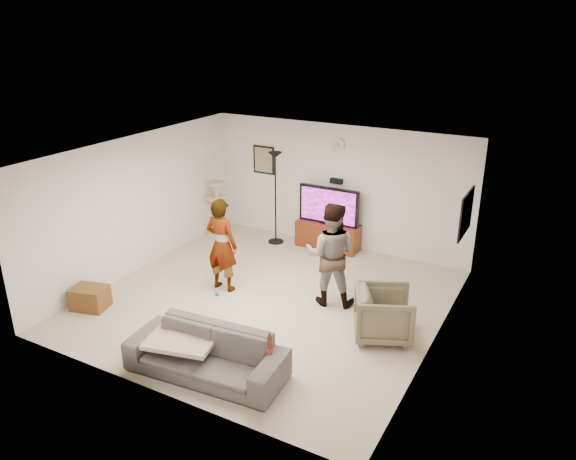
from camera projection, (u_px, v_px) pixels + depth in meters
The scene contains 24 objects.
floor at pixel (268, 300), 9.18m from camera, with size 5.50×5.50×0.02m, color tan.
ceiling at pixel (266, 153), 8.26m from camera, with size 5.50×5.50×0.02m, color white.
wall_back at pixel (337, 187), 10.97m from camera, with size 5.50×0.04×2.50m, color silver.
wall_front at pixel (149, 304), 6.47m from camera, with size 5.50×0.04×2.50m, color silver.
wall_left at pixel (137, 204), 9.95m from camera, with size 0.04×5.50×2.50m, color silver.
wall_right at pixel (440, 265), 7.49m from camera, with size 0.04×5.50×2.50m, color silver.
wall_clock at pixel (338, 145), 10.64m from camera, with size 0.26×0.26×0.04m, color white.
wall_speaker at pixel (336, 181), 10.87m from camera, with size 0.25×0.10×0.10m, color black.
picture_back at pixel (264, 160), 11.59m from camera, with size 0.42×0.03×0.52m, color #7D7154.
picture_right at pixel (466, 213), 8.72m from camera, with size 0.03×0.78×0.62m, color #FFBF53.
tv_stand at pixel (328, 235), 11.16m from camera, with size 1.29×0.45×0.54m, color #4A1F0C.
console_box at pixel (321, 253), 10.90m from camera, with size 0.40×0.30×0.07m, color #B7B7B7.
tv at pixel (329, 205), 10.92m from camera, with size 1.27×0.08×0.75m, color black.
tv_screen at pixel (328, 206), 10.88m from camera, with size 1.16×0.01×0.66m, color #DA14BF.
floor_lamp at pixel (275, 199), 11.19m from camera, with size 0.32×0.32×1.92m, color black.
cat_tree at pixel (216, 207), 11.79m from camera, with size 0.38×0.38×1.20m, color tan.
person_left at pixel (222, 245), 9.27m from camera, with size 0.60×0.39×1.64m, color gray.
person_right at pixel (331, 254), 8.80m from camera, with size 0.84×0.66×1.73m, color teal.
sofa at pixel (206, 354), 7.17m from camera, with size 2.11×0.83×0.62m, color #4B4643.
throw_blanket at pixel (183, 339), 7.30m from camera, with size 0.90×0.70×0.06m, color beige.
beer_bottle at pixel (270, 345), 6.58m from camera, with size 0.06×0.06×0.25m, color #4A2411.
armchair at pixel (384, 314), 7.99m from camera, with size 0.81×0.83×0.75m, color brown.
side_table at pixel (90, 298), 8.86m from camera, with size 0.55×0.41×0.37m, color #523214.
toy_ball at pixel (217, 294), 9.30m from camera, with size 0.08×0.08×0.08m, color #037BAA.
Camera 1 is at (4.18, -6.98, 4.41)m, focal length 34.19 mm.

